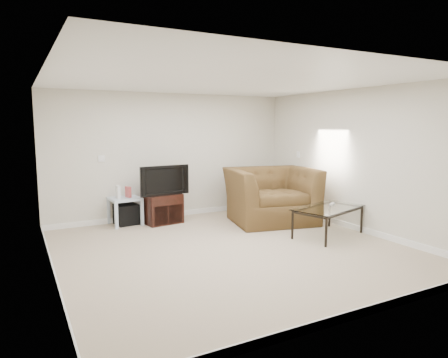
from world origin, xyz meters
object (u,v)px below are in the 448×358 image
recliner (271,186)px  coffee_table (328,222)px  subwoofer (126,215)px  tv_stand (163,209)px  side_table (125,211)px  television (163,180)px

recliner → coffee_table: (0.26, -1.31, -0.45)m
subwoofer → recliner: recliner is taller
tv_stand → side_table: size_ratio=1.25×
television → recliner: recliner is taller
television → side_table: bearing=154.5°
tv_stand → coffee_table: 3.07m
subwoofer → coffee_table: (2.82, -2.41, 0.06)m
side_table → coffee_table: side_table is taller
coffee_table → side_table: bearing=140.1°
tv_stand → side_table: (-0.67, 0.22, -0.02)m
tv_stand → recliner: (1.92, -0.85, 0.42)m
coffee_table → recliner: bearing=101.3°
side_table → recliner: 2.83m
side_table → coffee_table: bearing=-39.9°
side_table → tv_stand: bearing=-18.3°
side_table → television: bearing=-20.3°
recliner → coffee_table: bearing=-66.6°
television → tv_stand: bearing=92.8°
tv_stand → subwoofer: tv_stand is taller
side_table → recliner: recliner is taller
television → subwoofer: bearing=151.8°
television → side_table: television is taller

